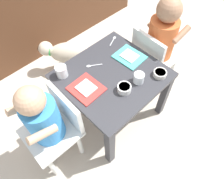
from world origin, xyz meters
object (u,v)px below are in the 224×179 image
Objects in this scene: water_cup_right at (139,78)px; veggie_bowl_near at (124,88)px; water_cup_left at (62,72)px; food_tray_left at (86,88)px; spoon_by_right_tray at (93,66)px; dining_table at (112,82)px; dog at (68,53)px; veggie_bowl_far at (160,73)px; seated_child_left at (46,119)px; seated_child_right at (161,37)px; food_tray_right at (129,57)px; spoon_by_left_tray at (113,40)px.

water_cup_right is 0.79× the size of veggie_bowl_near.
water_cup_left is at bearing 118.37° from veggie_bowl_near.
food_tray_left is 2.02× the size of spoon_by_right_tray.
dining_table is 1.55× the size of dog.
seated_child_left is at bearing 160.88° from veggie_bowl_far.
seated_child_right is 3.93× the size of food_tray_right.
spoon_by_right_tray is at bearing -162.97° from spoon_by_left_tray.
food_tray_right reaches higher than dining_table.
food_tray_right is at bearing 36.10° from veggie_bowl_near.
spoon_by_left_tray is (0.25, 0.34, -0.02)m from veggie_bowl_near.
water_cup_right is 0.30m from spoon_by_right_tray.
seated_child_left reaches higher than spoon_by_left_tray.
spoon_by_left_tray is at bearing 87.04° from veggie_bowl_far.
spoon_by_left_tray is at bearing 136.95° from seated_child_right.
water_cup_right is 0.68× the size of spoon_by_right_tray.
veggie_bowl_far is at bearing -17.25° from veggie_bowl_near.
dining_table is 0.29m from veggie_bowl_far.
spoon_by_left_tray is at bearing 1.25° from water_cup_left.
seated_child_left is at bearing -164.33° from spoon_by_left_tray.
veggie_bowl_far is at bearing -24.98° from water_cup_right.
veggie_bowl_near is at bearing 162.75° from veggie_bowl_far.
water_cup_right is 0.79× the size of veggie_bowl_far.
seated_child_right is (0.45, -0.01, 0.10)m from dining_table.
veggie_bowl_far is (0.12, -0.06, -0.01)m from water_cup_right.
seated_child_left is at bearing -143.29° from water_cup_left.
spoon_by_right_tray is at bearing 111.45° from water_cup_right.
veggie_bowl_far is 0.40m from spoon_by_right_tray.
veggie_bowl_far is at bearing -55.13° from spoon_by_right_tray.
dog is at bearing 125.68° from seated_child_right.
food_tray_left is at bearing -180.00° from food_tray_right.
water_cup_left is (-0.03, 0.18, 0.02)m from food_tray_left.
dining_table is at bearing 134.13° from veggie_bowl_far.
seated_child_left is at bearing -179.86° from food_tray_right.
seated_child_right is 0.51m from spoon_by_right_tray.
water_cup_right is (-0.38, -0.13, 0.00)m from seated_child_right.
veggie_bowl_far reaches higher than food_tray_right.
spoon_by_right_tray is at bearing 163.71° from seated_child_right.
water_cup_left is 0.91× the size of veggie_bowl_far.
veggie_bowl_near is (-0.48, -0.12, -0.01)m from seated_child_right.
food_tray_right is at bearing 0.00° from food_tray_left.
water_cup_left is (-0.39, 0.18, 0.02)m from food_tray_right.
food_tray_left is at bearing 0.32° from seated_child_left.
seated_child_right is 0.32m from veggie_bowl_far.
dining_table is 9.37× the size of water_cup_right.
dining_table is 0.58m from dog.
food_tray_right is 1.94× the size of spoon_by_left_tray.
seated_child_left reaches higher than veggie_bowl_near.
veggie_bowl_far is at bearing -19.12° from seated_child_left.
seated_child_right reaches higher than veggie_bowl_near.
spoon_by_right_tray is (-0.21, 0.11, -0.00)m from food_tray_right.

